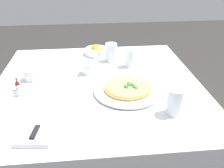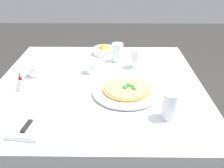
{
  "view_description": "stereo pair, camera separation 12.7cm",
  "coord_description": "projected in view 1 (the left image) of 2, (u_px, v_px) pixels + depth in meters",
  "views": [
    {
      "loc": [
        -1.17,
        0.04,
        1.35
      ],
      "look_at": [
        -0.06,
        -0.07,
        0.74
      ],
      "focal_mm": 39.41,
      "sensor_mm": 36.0,
      "label": 1
    },
    {
      "loc": [
        -1.17,
        -0.08,
        1.35
      ],
      "look_at": [
        -0.06,
        -0.07,
        0.74
      ],
      "focal_mm": 39.41,
      "sensor_mm": 36.0,
      "label": 2
    }
  ],
  "objects": [
    {
      "name": "pizza",
      "position": [
        127.0,
        88.0,
        1.22
      ],
      "size": [
        0.23,
        0.23,
        0.02
      ],
      "color": "#C68E47",
      "rests_on": "pizza_plate"
    },
    {
      "name": "hot_sauce_bottle",
      "position": [
        18.0,
        87.0,
        1.21
      ],
      "size": [
        0.02,
        0.02,
        0.08
      ],
      "color": "#B7140F",
      "rests_on": "dining_table"
    },
    {
      "name": "dinner_knife",
      "position": [
        39.0,
        124.0,
        0.97
      ],
      "size": [
        0.2,
        0.05,
        0.01
      ],
      "rotation": [
        0.0,
        0.0,
        -0.15
      ],
      "color": "silver",
      "rests_on": "napkin_folded"
    },
    {
      "name": "coffee_cup_far_right",
      "position": [
        89.0,
        69.0,
        1.4
      ],
      "size": [
        0.13,
        0.13,
        0.07
      ],
      "color": "white",
      "rests_on": "dining_table"
    },
    {
      "name": "coffee_cup_near_left",
      "position": [
        31.0,
        76.0,
        1.33
      ],
      "size": [
        0.13,
        0.13,
        0.07
      ],
      "color": "white",
      "rests_on": "dining_table"
    },
    {
      "name": "water_glass_back_corner",
      "position": [
        175.0,
        103.0,
        1.05
      ],
      "size": [
        0.07,
        0.07,
        0.12
      ],
      "color": "white",
      "rests_on": "dining_table"
    },
    {
      "name": "citrus_bowl",
      "position": [
        96.0,
        51.0,
        1.67
      ],
      "size": [
        0.15,
        0.15,
        0.07
      ],
      "color": "white",
      "rests_on": "dining_table"
    },
    {
      "name": "napkin_folded",
      "position": [
        39.0,
        127.0,
        0.97
      ],
      "size": [
        0.24,
        0.16,
        0.02
      ],
      "rotation": [
        0.0,
        0.0,
        -0.13
      ],
      "color": "white",
      "rests_on": "dining_table"
    },
    {
      "name": "salt_shaker",
      "position": [
        18.0,
        86.0,
        1.24
      ],
      "size": [
        0.03,
        0.03,
        0.06
      ],
      "color": "white",
      "rests_on": "dining_table"
    },
    {
      "name": "pepper_shaker",
      "position": [
        19.0,
        91.0,
        1.19
      ],
      "size": [
        0.03,
        0.03,
        0.06
      ],
      "color": "white",
      "rests_on": "dining_table"
    },
    {
      "name": "water_glass_center_back",
      "position": [
        111.0,
        53.0,
        1.56
      ],
      "size": [
        0.07,
        0.07,
        0.12
      ],
      "color": "white",
      "rests_on": "dining_table"
    },
    {
      "name": "water_glass_right_edge",
      "position": [
        130.0,
        59.0,
        1.49
      ],
      "size": [
        0.07,
        0.07,
        0.11
      ],
      "color": "white",
      "rests_on": "dining_table"
    },
    {
      "name": "pizza_plate",
      "position": [
        127.0,
        90.0,
        1.23
      ],
      "size": [
        0.33,
        0.33,
        0.02
      ],
      "color": "white",
      "rests_on": "dining_table"
    },
    {
      "name": "dining_table",
      "position": [
        99.0,
        103.0,
        1.38
      ],
      "size": [
        1.09,
        1.09,
        0.72
      ],
      "color": "white",
      "rests_on": "ground_plane"
    }
  ]
}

